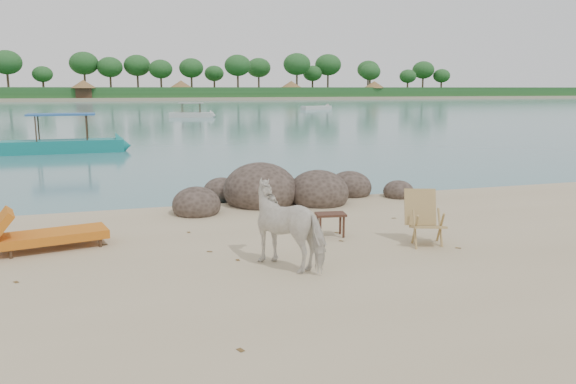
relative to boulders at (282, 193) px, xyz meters
name	(u,v)px	position (x,y,z in m)	size (l,w,h in m)	color
water	(129,106)	(-1.48, 84.26, -0.26)	(400.00, 400.00, 0.00)	#37666F
far_shore	(121,98)	(-1.48, 164.26, -0.26)	(420.00, 90.00, 1.40)	tan
far_scenery	(123,87)	(-1.45, 130.96, 2.88)	(420.00, 18.00, 9.50)	#1E4C1E
boulders	(282,193)	(0.00, 0.00, 0.00)	(6.35, 2.92, 1.39)	#322821
cow	(291,226)	(-1.32, -4.97, 0.41)	(0.73, 1.60, 1.35)	white
side_table	(330,226)	(-0.05, -3.51, -0.03)	(0.57, 0.37, 0.46)	#311C13
lounge_chair	(54,231)	(-5.09, -2.80, 0.08)	(2.25, 0.79, 0.68)	#C96217
deck_chair	(428,220)	(1.43, -4.59, 0.23)	(0.63, 0.70, 0.99)	#A48552
boat_near	(62,120)	(-6.22, 14.20, 1.18)	(5.91, 1.33, 2.88)	#11726F
boat_mid	(191,105)	(3.59, 44.18, 0.94)	(4.90, 1.10, 2.40)	#B9B9B5
boat_far	(316,107)	(22.76, 59.82, 0.04)	(5.28, 1.19, 0.61)	beige
dead_leaves	(266,251)	(-1.48, -4.01, -0.26)	(7.67, 7.58, 0.00)	brown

